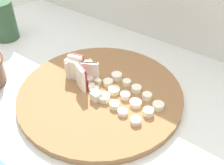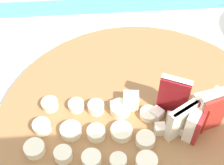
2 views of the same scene
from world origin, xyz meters
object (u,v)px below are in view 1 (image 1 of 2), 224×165
object	(u,v)px
apple_dice_pile	(94,88)
banana_slice_rows	(125,96)
apple_wedge_fan	(80,71)
cutting_board	(100,94)
small_jar	(3,21)

from	to	relation	value
apple_dice_pile	banana_slice_rows	xyz separation A→B (m)	(0.08, 0.03, -0.00)
apple_wedge_fan	apple_dice_pile	world-z (taller)	apple_wedge_fan
cutting_board	small_jar	xyz separation A→B (m)	(-0.44, 0.04, 0.05)
apple_dice_pile	cutting_board	bearing A→B (deg)	40.41
small_jar	banana_slice_rows	bearing A→B (deg)	-2.88
cutting_board	small_jar	distance (m)	0.45
apple_dice_pile	small_jar	distance (m)	0.44
cutting_board	small_jar	size ratio (longest dim) A/B	3.26
banana_slice_rows	small_jar	size ratio (longest dim) A/B	1.44
apple_wedge_fan	small_jar	size ratio (longest dim) A/B	0.70
apple_wedge_fan	small_jar	xyz separation A→B (m)	(-0.37, 0.04, 0.02)
apple_wedge_fan	banana_slice_rows	world-z (taller)	apple_wedge_fan
cutting_board	apple_dice_pile	bearing A→B (deg)	-139.59
apple_wedge_fan	banana_slice_rows	xyz separation A→B (m)	(0.14, 0.01, -0.02)
cutting_board	banana_slice_rows	size ratio (longest dim) A/B	2.26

